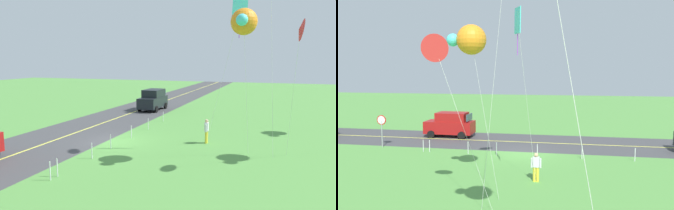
% 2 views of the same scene
% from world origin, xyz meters
% --- Properties ---
extents(ground_plane, '(120.00, 120.00, 0.10)m').
position_xyz_m(ground_plane, '(0.00, 0.00, -0.05)').
color(ground_plane, '#549342').
extents(asphalt_road, '(120.00, 7.00, 0.00)m').
position_xyz_m(asphalt_road, '(0.00, -4.00, 0.00)').
color(asphalt_road, '#424244').
rests_on(asphalt_road, ground).
extents(road_centre_stripe, '(120.00, 0.16, 0.00)m').
position_xyz_m(road_centre_stripe, '(0.00, -4.00, 0.01)').
color(road_centre_stripe, '#E5E04C').
rests_on(road_centre_stripe, asphalt_road).
extents(car_parked_west_far, '(4.40, 2.12, 2.24)m').
position_xyz_m(car_parked_west_far, '(-13.56, -2.62, 1.15)').
color(car_parked_west_far, black).
rests_on(car_parked_west_far, ground).
extents(person_adult_near, '(0.58, 0.22, 1.60)m').
position_xyz_m(person_adult_near, '(-1.59, 5.99, 0.86)').
color(person_adult_near, yellow).
rests_on(person_adult_near, ground).
extents(kite_red_low, '(0.97, 2.48, 8.97)m').
position_xyz_m(kite_red_low, '(-0.86, 7.99, 8.20)').
color(kite_red_low, silver).
rests_on(kite_red_low, ground).
extents(kite_green_far, '(2.56, 1.40, 8.16)m').
position_xyz_m(kite_green_far, '(1.30, 8.51, 7.46)').
color(kite_green_far, silver).
rests_on(kite_green_far, ground).
extents(kite_cyan_top, '(2.91, 0.52, 7.47)m').
position_xyz_m(kite_cyan_top, '(1.90, 11.25, 6.89)').
color(kite_cyan_top, silver).
rests_on(kite_cyan_top, ground).
extents(fence_post_0, '(0.05, 0.05, 0.90)m').
position_xyz_m(fence_post_0, '(-7.71, 0.70, 0.45)').
color(fence_post_0, silver).
rests_on(fence_post_0, ground).
extents(fence_post_1, '(0.05, 0.05, 0.90)m').
position_xyz_m(fence_post_1, '(-4.26, 0.70, 0.45)').
color(fence_post_1, silver).
rests_on(fence_post_1, ground).
extents(fence_post_2, '(0.05, 0.05, 0.90)m').
position_xyz_m(fence_post_2, '(-1.20, 0.70, 0.45)').
color(fence_post_2, silver).
rests_on(fence_post_2, ground).
extents(fence_post_3, '(0.05, 0.05, 0.90)m').
position_xyz_m(fence_post_3, '(1.73, 0.70, 0.45)').
color(fence_post_3, silver).
rests_on(fence_post_3, ground).
extents(fence_post_4, '(0.05, 0.05, 0.90)m').
position_xyz_m(fence_post_4, '(3.85, 0.70, 0.45)').
color(fence_post_4, silver).
rests_on(fence_post_4, ground).
extents(fence_post_5, '(0.05, 0.05, 0.90)m').
position_xyz_m(fence_post_5, '(6.82, 0.70, 0.45)').
color(fence_post_5, silver).
rests_on(fence_post_5, ground).
extents(fence_post_6, '(0.05, 0.05, 0.90)m').
position_xyz_m(fence_post_6, '(7.32, 0.70, 0.45)').
color(fence_post_6, silver).
rests_on(fence_post_6, ground).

